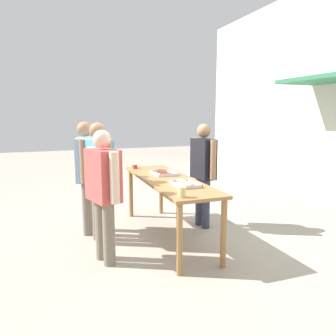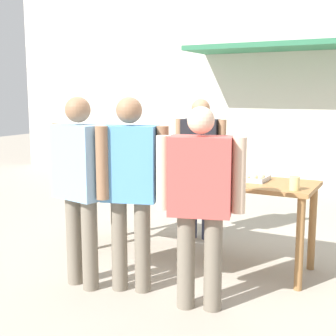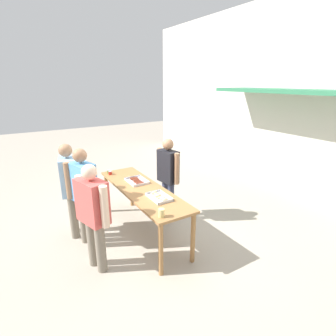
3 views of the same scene
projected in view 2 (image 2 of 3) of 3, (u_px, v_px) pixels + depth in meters
ground_plane at (194, 259)px, 4.78m from camera, size 24.00×24.00×0.00m
building_facade_back at (293, 58)px, 7.89m from camera, size 12.00×1.11×4.50m
serving_table at (194, 187)px, 4.65m from camera, size 2.35×0.67×0.86m
food_tray_sausages at (168, 171)px, 4.83m from camera, size 0.43×0.32×0.04m
food_tray_buns at (245, 177)px, 4.45m from camera, size 0.44×0.28×0.07m
condiment_jar_mustard at (96, 168)px, 4.91m from camera, size 0.07×0.07×0.07m
condiment_jar_ketchup at (103, 169)px, 4.87m from camera, size 0.07×0.07×0.07m
beer_cup at (295, 183)px, 3.97m from camera, size 0.09×0.09×0.12m
person_server_behind_table at (200, 157)px, 5.30m from camera, size 0.59×0.28×1.61m
person_customer_holding_hotdog at (80, 177)px, 3.96m from camera, size 0.65×0.34×1.65m
person_customer_with_cup at (200, 193)px, 3.54m from camera, size 0.66×0.38×1.58m
person_customer_waiting_in_line at (130, 179)px, 3.88m from camera, size 0.63×0.37×1.65m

